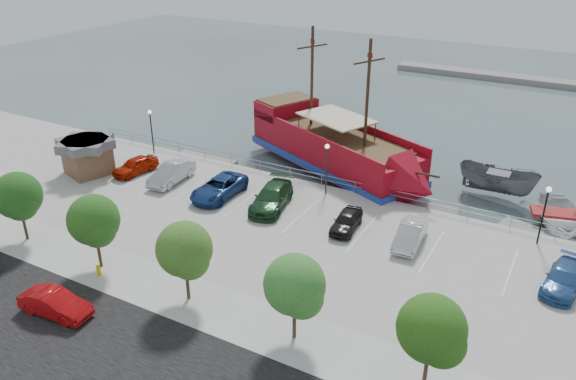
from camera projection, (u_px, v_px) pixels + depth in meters
The scene contains 29 objects.
ground at pixel (287, 241), 40.66m from camera, with size 160.00×160.00×0.00m, color #3D4C49.
street at pixel (129, 369), 27.60m from camera, with size 100.00×8.00×0.04m, color black.
sidewalk at pixel (203, 304), 32.33m from camera, with size 100.00×4.00×0.05m, color beige.
seawall_railing at pixel (333, 182), 46.15m from camera, with size 50.00×0.06×1.00m.
far_shore at pixel (536, 81), 79.52m from camera, with size 40.00×3.00×0.80m, color gray.
pirate_ship at pixel (345, 154), 49.93m from camera, with size 21.07×13.62×13.21m.
patrol_boat at pixel (497, 183), 46.52m from camera, with size 2.47×6.56×2.54m, color #555B60.
speedboat at pixel (559, 218), 42.24m from camera, with size 4.99×6.99×1.45m, color white.
dock_west at pixel (206, 160), 53.96m from camera, with size 6.26×1.79×0.36m, color gray.
dock_mid at pixel (417, 208), 44.86m from camera, with size 6.34×1.81×0.36m, color slate.
dock_east at pixel (543, 237), 40.76m from camera, with size 6.37×1.82×0.36m, color gray.
shed at pixel (87, 155), 48.43m from camera, with size 4.82×4.82×3.12m.
street_sedan at pixel (55, 304), 31.20m from camera, with size 1.49×4.28×1.41m, color #B70B0E.
fire_hydrant at pixel (99, 270), 34.72m from camera, with size 0.27×0.27×0.78m.
lamp_post_left at pixel (151, 124), 51.92m from camera, with size 0.36×0.36×4.28m.
lamp_post_mid at pixel (327, 160), 44.08m from camera, with size 0.36×0.36×4.28m.
lamp_post_right at pixel (545, 205), 37.11m from camera, with size 0.36×0.36×4.28m.
tree_b at pixel (18, 198), 37.32m from camera, with size 3.30×3.20×5.00m.
tree_c at pixel (95, 222), 34.27m from camera, with size 3.30×3.20×5.00m.
tree_d at pixel (186, 252), 31.22m from camera, with size 3.30×3.20×5.00m.
tree_e at pixel (296, 288), 28.17m from camera, with size 3.30×3.20×5.00m.
tree_f at pixel (434, 332), 25.13m from camera, with size 3.30×3.20×5.00m.
parked_car_a at pixel (135, 166), 48.74m from camera, with size 1.70×4.23×1.44m, color #AD1B05.
parked_car_b at pixel (171, 173), 47.07m from camera, with size 1.70×4.89×1.61m, color #A8ACB3.
parked_car_c at pixel (219, 188), 44.62m from camera, with size 2.55×5.53×1.54m, color navy.
parked_car_d at pixel (272, 197), 42.92m from camera, with size 2.30×5.66×1.64m, color #1C4323.
parked_car_e at pixel (346, 221), 39.88m from camera, with size 1.59×3.95×1.34m, color black.
parked_car_f at pixel (410, 234), 38.03m from camera, with size 1.56×4.46×1.47m, color silver.
parked_car_h at pixel (564, 279), 33.43m from camera, with size 1.91×4.69×1.36m, color #2D5990.
Camera 1 is at (17.02, -30.64, 19.94)m, focal length 35.00 mm.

